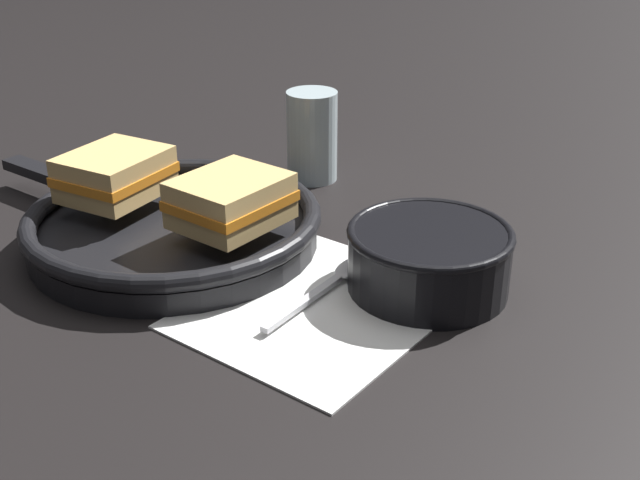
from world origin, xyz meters
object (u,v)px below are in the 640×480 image
sandwich_near_right (231,200)px  drinking_glass (312,136)px  sandwich_near_left (115,174)px  spoon (341,276)px  soup_bowl (429,255)px  skillet (173,226)px

sandwich_near_right → drinking_glass: drinking_glass is taller
sandwich_near_left → spoon: bearing=-67.2°
soup_bowl → skillet: size_ratio=0.36×
skillet → drinking_glass: bearing=12.4°
skillet → spoon: bearing=-66.4°
soup_bowl → sandwich_near_left: (-0.15, 0.30, 0.03)m
soup_bowl → sandwich_near_right: size_ratio=1.28×
spoon → skillet: skillet is taller
soup_bowl → drinking_glass: bearing=70.7°
soup_bowl → spoon: (-0.05, 0.06, -0.03)m
skillet → drinking_glass: (0.23, 0.05, 0.03)m
soup_bowl → drinking_glass: drinking_glass is taller
sandwich_near_left → drinking_glass: size_ratio=1.16×
drinking_glass → soup_bowl: bearing=-109.3°
skillet → sandwich_near_left: bearing=110.9°
spoon → drinking_glass: (0.15, 0.22, 0.05)m
skillet → sandwich_near_right: 0.09m
skillet → drinking_glass: 0.24m
soup_bowl → sandwich_near_right: sandwich_near_right is taller
spoon → skillet: 0.19m
soup_bowl → skillet: 0.27m
drinking_glass → skillet: bearing=-167.6°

